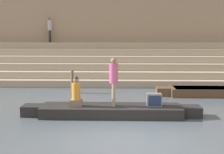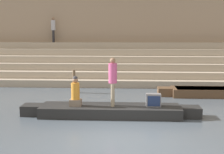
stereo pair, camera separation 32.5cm
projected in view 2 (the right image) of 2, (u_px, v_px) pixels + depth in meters
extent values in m
plane|color=#4C5660|center=(123.00, 139.00, 9.12)|extent=(120.00, 120.00, 0.00)
cube|color=tan|center=(126.00, 80.00, 19.03)|extent=(36.00, 3.69, 0.40)
cube|color=#B2A28D|center=(126.00, 72.00, 19.27)|extent=(36.00, 3.07, 0.40)
cube|color=tan|center=(126.00, 65.00, 19.52)|extent=(36.00, 2.46, 0.40)
cube|color=#B2A28D|center=(126.00, 59.00, 19.76)|extent=(36.00, 1.84, 0.40)
cube|color=tan|center=(126.00, 52.00, 20.01)|extent=(36.00, 1.23, 0.40)
cube|color=#B2A28D|center=(127.00, 46.00, 20.25)|extent=(36.00, 0.61, 0.40)
cube|color=tan|center=(127.00, 20.00, 20.91)|extent=(34.20, 1.20, 7.78)
cube|color=brown|center=(126.00, 74.00, 20.81)|extent=(34.20, 0.12, 0.60)
cube|color=black|center=(110.00, 111.00, 11.56)|extent=(5.16, 1.25, 0.39)
cube|color=#993328|center=(110.00, 106.00, 11.53)|extent=(4.75, 1.15, 0.05)
cube|color=black|center=(190.00, 112.00, 11.40)|extent=(0.72, 0.69, 0.39)
cube|color=black|center=(32.00, 110.00, 11.72)|extent=(0.72, 0.69, 0.39)
cylinder|color=olive|center=(92.00, 104.00, 12.30)|extent=(2.91, 0.04, 0.04)
cylinder|color=gray|center=(113.00, 94.00, 11.51)|extent=(0.13, 0.13, 0.86)
cylinder|color=gray|center=(113.00, 95.00, 11.34)|extent=(0.13, 0.13, 0.86)
cylinder|color=#C64C7F|center=(113.00, 73.00, 11.31)|extent=(0.31, 0.31, 0.72)
sphere|color=#8C664C|center=(113.00, 61.00, 11.24)|extent=(0.20, 0.20, 0.20)
cube|color=#756656|center=(76.00, 103.00, 11.48)|extent=(0.43, 0.34, 0.25)
cylinder|color=orange|center=(75.00, 91.00, 11.41)|extent=(0.31, 0.31, 0.61)
sphere|color=#8C664C|center=(75.00, 80.00, 11.35)|extent=(0.20, 0.20, 0.20)
sphere|color=#333338|center=(75.00, 78.00, 11.34)|extent=(0.17, 0.17, 0.17)
cube|color=slate|center=(153.00, 100.00, 11.43)|extent=(0.53, 0.38, 0.46)
cube|color=navy|center=(154.00, 101.00, 11.24)|extent=(0.45, 0.02, 0.38)
cube|color=brown|center=(222.00, 92.00, 15.06)|extent=(4.82, 1.21, 0.40)
cube|color=beige|center=(222.00, 89.00, 15.04)|extent=(4.44, 1.11, 0.05)
cube|color=brown|center=(165.00, 92.00, 15.21)|extent=(0.68, 0.67, 0.40)
cylinder|color=brown|center=(74.00, 81.00, 15.91)|extent=(0.15, 0.15, 1.18)
cylinder|color=#28282D|center=(54.00, 36.00, 20.50)|extent=(0.12, 0.12, 0.78)
cylinder|color=#28282D|center=(53.00, 36.00, 20.35)|extent=(0.12, 0.12, 0.78)
cylinder|color=#B2B2BC|center=(53.00, 25.00, 20.32)|extent=(0.28, 0.28, 0.65)
sphere|color=#8C664C|center=(53.00, 19.00, 20.26)|extent=(0.19, 0.19, 0.19)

